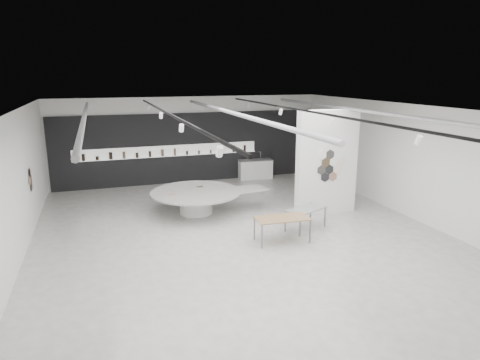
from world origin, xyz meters
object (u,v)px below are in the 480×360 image
object	(u,v)px
sample_table_wood	(282,219)
display_island	(198,199)
sample_table_stone	(306,210)
kitchen_counter	(255,169)
partition_column	(327,163)

from	to	relation	value
sample_table_wood	display_island	bearing A→B (deg)	117.48
sample_table_wood	sample_table_stone	xyz separation A→B (m)	(1.11, 0.69, -0.05)
display_island	kitchen_counter	bearing A→B (deg)	40.82
partition_column	kitchen_counter	distance (m)	5.73
partition_column	sample_table_stone	bearing A→B (deg)	-137.77
sample_table_stone	kitchen_counter	world-z (taller)	kitchen_counter
partition_column	sample_table_wood	xyz separation A→B (m)	(-2.51, -1.96, -1.13)
sample_table_wood	kitchen_counter	bearing A→B (deg)	75.24
sample_table_wood	sample_table_stone	world-z (taller)	sample_table_wood
sample_table_wood	partition_column	bearing A→B (deg)	37.99
display_island	sample_table_stone	world-z (taller)	display_island
kitchen_counter	sample_table_wood	bearing A→B (deg)	-100.24
sample_table_wood	kitchen_counter	xyz separation A→B (m)	(1.98, 7.50, -0.22)
display_island	kitchen_counter	size ratio (longest dim) A/B	2.67
partition_column	kitchen_counter	bearing A→B (deg)	95.49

